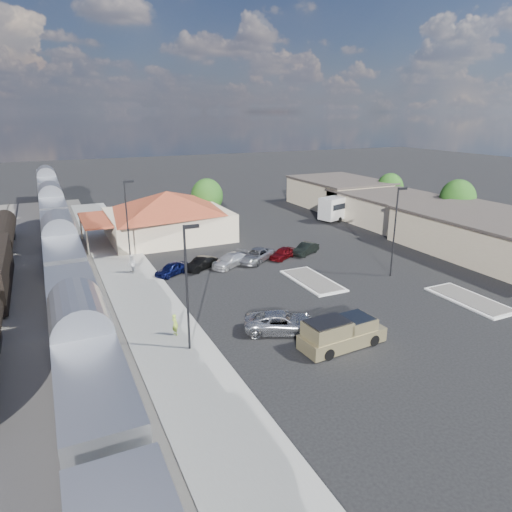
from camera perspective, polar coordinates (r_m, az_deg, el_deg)
name	(u,v)px	position (r m, az deg, el deg)	size (l,w,h in m)	color
ground	(287,295)	(41.66, 3.85, -4.90)	(280.00, 280.00, 0.00)	black
railbed	(32,302)	(44.54, -26.25, -5.16)	(16.00, 100.00, 0.12)	#4C4944
platform	(140,293)	(43.17, -14.29, -4.48)	(5.50, 92.00, 0.18)	gray
passenger_train	(62,257)	(46.49, -23.04, -0.14)	(3.00, 104.00, 5.55)	silver
station_depot	(167,215)	(60.69, -11.01, 5.10)	(18.35, 12.24, 6.20)	#C4AF90
buildings_east	(412,213)	(68.35, 18.91, 5.12)	(14.40, 51.40, 4.80)	#C6B28C
traffic_island_south	(313,280)	(45.14, 7.08, -3.05)	(3.30, 7.50, 0.21)	silver
traffic_island_north	(470,300)	(44.53, 25.16, -4.96)	(3.30, 7.50, 0.21)	silver
lamp_plat_s	(188,279)	(30.58, -8.53, -2.82)	(1.08, 0.25, 9.00)	black
lamp_plat_n	(128,214)	(51.31, -15.76, 5.03)	(1.08, 0.25, 9.00)	black
lamp_lot	(396,225)	(46.87, 17.08, 3.77)	(1.08, 0.25, 9.00)	black
tree_east_b	(457,199)	(70.77, 23.88, 6.58)	(4.94, 4.94, 6.96)	#382314
tree_east_c	(390,188)	(80.57, 16.39, 8.20)	(4.41, 4.41, 6.21)	#382314
tree_depot	(207,196)	(68.27, -6.15, 7.45)	(4.71, 4.71, 6.63)	#382314
pickup_truck	(343,333)	(33.12, 10.77, -9.42)	(6.45, 2.74, 2.18)	tan
suv	(282,323)	(34.66, 3.24, -8.31)	(2.60, 5.63, 1.57)	#A5A8AD
coach_bus	(348,205)	(72.91, 11.42, 6.33)	(11.70, 5.81, 3.68)	silver
person_a	(175,324)	(34.36, -10.09, -8.41)	(0.60, 0.39, 1.64)	#9ABD3B
person_b	(131,264)	(48.00, -15.31, -0.98)	(0.93, 0.72, 1.91)	silver
parked_car_a	(172,269)	(47.16, -10.48, -1.59)	(1.54, 3.82, 1.30)	#0C113D
parked_car_b	(201,264)	(48.26, -6.91, -0.96)	(1.40, 4.01, 1.32)	black
parked_car_c	(230,260)	(49.01, -3.25, -0.53)	(1.94, 4.78, 1.39)	silver
parked_car_d	(256,255)	(50.48, -0.01, 0.08)	(2.40, 5.19, 1.44)	gray
parked_car_e	(283,253)	(51.63, 3.35, 0.36)	(1.52, 3.77, 1.29)	maroon
parked_car_f	(306,249)	(53.41, 6.22, 0.89)	(1.40, 4.03, 1.33)	black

